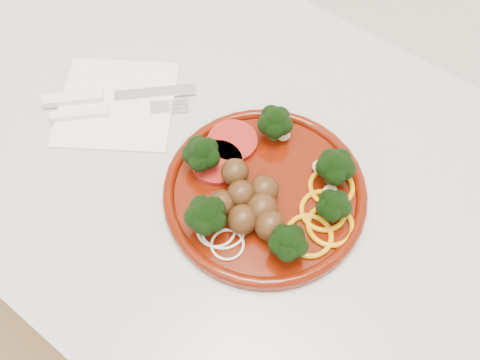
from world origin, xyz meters
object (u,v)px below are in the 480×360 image
Objects in this scene: plate at (266,191)px; knife at (99,97)px; napkin at (117,103)px; fork at (96,113)px.

knife is at bearing -176.86° from plate.
fork is at bearing -101.58° from napkin.
napkin is 0.97× the size of knife.
plate reaches higher than fork.
fork is (-0.01, -0.03, 0.01)m from napkin.
knife is at bearing -157.55° from napkin.
plate is 1.76× the size of fork.
fork is (0.02, -0.02, -0.00)m from knife.
fork is (-0.25, -0.04, -0.01)m from plate.
knife is at bearing 83.00° from fork.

